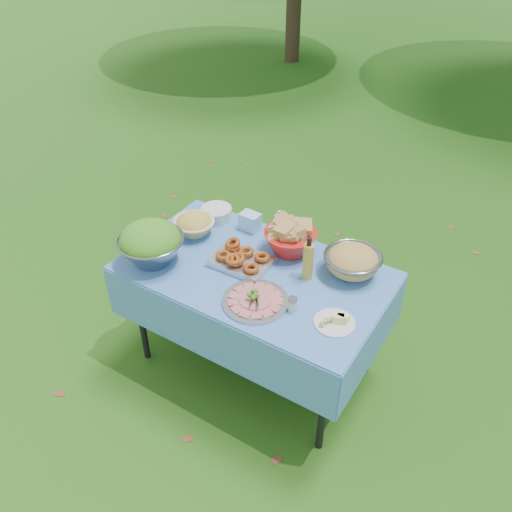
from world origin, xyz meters
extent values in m
plane|color=#093409|center=(0.00, 0.00, 0.00)|extent=(80.00, 80.00, 0.00)
cube|color=#84BBFF|center=(0.00, 0.00, 0.38)|extent=(1.46, 0.86, 0.76)
cylinder|color=silver|center=(-0.49, 0.32, 0.80)|extent=(0.26, 0.26, 0.07)
cube|color=#A5D6F9|center=(-0.24, 0.33, 0.82)|extent=(0.12, 0.09, 0.11)
cylinder|color=pink|center=(-0.06, 0.37, 0.84)|extent=(0.06, 0.06, 0.17)
cube|color=silver|center=(-0.09, 0.00, 0.80)|extent=(0.34, 0.24, 0.08)
cylinder|color=#A5A8AC|center=(0.14, -0.22, 0.80)|extent=(0.40, 0.40, 0.08)
cylinder|color=gold|center=(0.28, 0.10, 0.89)|extent=(0.08, 0.08, 0.26)
cylinder|color=silver|center=(0.56, -0.15, 0.79)|extent=(0.27, 0.27, 0.06)
cylinder|color=silver|center=(0.34, -0.17, 0.80)|extent=(0.07, 0.07, 0.08)
camera|label=1|loc=(1.26, -1.98, 2.64)|focal=38.00mm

